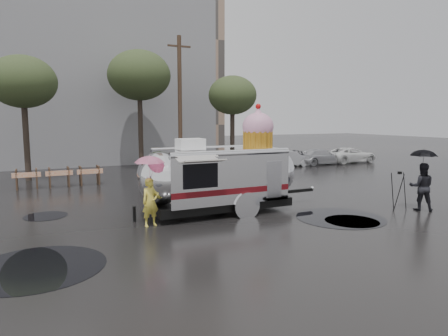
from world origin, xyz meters
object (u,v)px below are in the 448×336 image
person_right (422,187)px  tripod (399,187)px  airstream_trailer (222,174)px  person_left (151,202)px

person_right → tripod: person_right is taller
airstream_trailer → person_right: (7.00, -3.11, -0.54)m
person_left → person_right: size_ratio=0.87×
person_left → airstream_trailer: bearing=5.1°
person_left → person_right: 10.22m
person_right → airstream_trailer: bearing=17.3°
tripod → airstream_trailer: bearing=174.6°
airstream_trailer → tripod: (6.29, -2.67, -0.57)m
person_left → person_right: bearing=-23.3°
person_left → tripod: 9.43m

